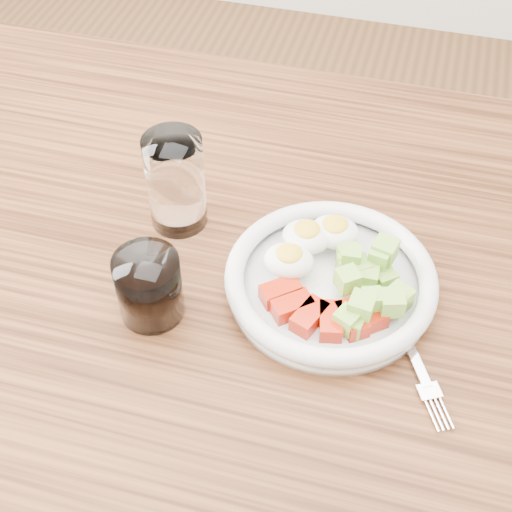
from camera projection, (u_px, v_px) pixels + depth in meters
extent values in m
cube|color=brown|center=(3.00, 220.00, 1.48)|extent=(0.07, 0.07, 0.73)
cube|color=brown|center=(262.00, 291.00, 0.86)|extent=(1.50, 0.90, 0.04)
cylinder|color=white|center=(330.00, 288.00, 0.83)|extent=(0.24, 0.24, 0.01)
torus|color=white|center=(331.00, 278.00, 0.81)|extent=(0.24, 0.24, 0.02)
cube|color=#B7200B|center=(281.00, 292.00, 0.80)|extent=(0.05, 0.05, 0.02)
cube|color=#B7200B|center=(292.00, 306.00, 0.79)|extent=(0.05, 0.05, 0.02)
cube|color=#B7200B|center=(309.00, 317.00, 0.78)|extent=(0.04, 0.05, 0.02)
cube|color=#B7200B|center=(331.00, 321.00, 0.77)|extent=(0.03, 0.05, 0.02)
cube|color=#B7200B|center=(352.00, 319.00, 0.77)|extent=(0.05, 0.05, 0.02)
cube|color=#B7200B|center=(370.00, 311.00, 0.78)|extent=(0.05, 0.05, 0.02)
ellipsoid|color=white|center=(306.00, 237.00, 0.84)|extent=(0.06, 0.05, 0.03)
ellipsoid|color=yellow|center=(307.00, 229.00, 0.83)|extent=(0.03, 0.03, 0.01)
ellipsoid|color=white|center=(334.00, 232.00, 0.85)|extent=(0.06, 0.05, 0.03)
ellipsoid|color=yellow|center=(335.00, 224.00, 0.84)|extent=(0.03, 0.03, 0.01)
ellipsoid|color=white|center=(289.00, 261.00, 0.81)|extent=(0.06, 0.05, 0.03)
ellipsoid|color=yellow|center=(289.00, 253.00, 0.80)|extent=(0.03, 0.03, 0.01)
cube|color=#9DCC4E|center=(359.00, 268.00, 0.81)|extent=(0.03, 0.03, 0.02)
cube|color=#9DCC4E|center=(361.00, 313.00, 0.77)|extent=(0.03, 0.03, 0.02)
cube|color=#9DCC4E|center=(362.00, 307.00, 0.76)|extent=(0.03, 0.03, 0.03)
cube|color=#9DCC4E|center=(366.00, 277.00, 0.80)|extent=(0.03, 0.03, 0.03)
cube|color=#9DCC4E|center=(398.00, 299.00, 0.79)|extent=(0.04, 0.04, 0.03)
cube|color=#9DCC4E|center=(352.00, 263.00, 0.82)|extent=(0.03, 0.03, 0.02)
cube|color=#9DCC4E|center=(384.00, 279.00, 0.81)|extent=(0.03, 0.03, 0.02)
cube|color=#9DCC4E|center=(385.00, 250.00, 0.81)|extent=(0.03, 0.03, 0.03)
cube|color=#9DCC4E|center=(348.00, 280.00, 0.79)|extent=(0.03, 0.03, 0.02)
cube|color=#9DCC4E|center=(351.00, 256.00, 0.80)|extent=(0.02, 0.02, 0.02)
cube|color=#9DCC4E|center=(350.00, 268.00, 0.82)|extent=(0.03, 0.03, 0.03)
cube|color=#9DCC4E|center=(380.00, 257.00, 0.80)|extent=(0.03, 0.03, 0.02)
cube|color=#9DCC4E|center=(353.00, 325.00, 0.77)|extent=(0.03, 0.03, 0.02)
cube|color=#9DCC4E|center=(347.00, 320.00, 0.76)|extent=(0.03, 0.03, 0.02)
cube|color=#9DCC4E|center=(372.00, 300.00, 0.77)|extent=(0.03, 0.03, 0.02)
cube|color=#9DCC4E|center=(392.00, 303.00, 0.76)|extent=(0.03, 0.03, 0.02)
cube|color=#9DCC4E|center=(349.00, 257.00, 0.82)|extent=(0.03, 0.03, 0.02)
cube|color=#9DCC4E|center=(364.00, 290.00, 0.80)|extent=(0.03, 0.03, 0.02)
cube|color=black|center=(392.00, 307.00, 0.81)|extent=(0.06, 0.09, 0.01)
cube|color=silver|center=(417.00, 364.00, 0.76)|extent=(0.04, 0.06, 0.00)
cube|color=silver|center=(429.00, 391.00, 0.73)|extent=(0.03, 0.03, 0.00)
cylinder|color=silver|center=(432.00, 416.00, 0.72)|extent=(0.02, 0.03, 0.00)
cylinder|color=silver|center=(437.00, 415.00, 0.72)|extent=(0.02, 0.03, 0.00)
cylinder|color=silver|center=(442.00, 414.00, 0.72)|extent=(0.02, 0.03, 0.00)
cylinder|color=silver|center=(447.00, 413.00, 0.72)|extent=(0.02, 0.03, 0.00)
cylinder|color=white|center=(176.00, 182.00, 0.86)|extent=(0.07, 0.07, 0.13)
cylinder|color=white|center=(149.00, 287.00, 0.78)|extent=(0.07, 0.07, 0.08)
cylinder|color=black|center=(149.00, 288.00, 0.78)|extent=(0.06, 0.06, 0.07)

